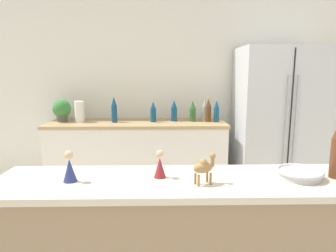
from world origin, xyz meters
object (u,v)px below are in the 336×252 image
(back_bottle_0, at_px, (153,112))
(wise_man_figurine_blue, at_px, (70,168))
(back_bottle_5, at_px, (114,110))
(camel_figurine, at_px, (204,167))
(fruit_bowl, at_px, (299,173))
(potted_plant, at_px, (62,110))
(wise_man_figurine_crimson, at_px, (160,166))
(refrigerator, at_px, (277,125))
(back_bottle_1, at_px, (216,111))
(back_bottle_2, at_px, (193,111))
(back_bottle_4, at_px, (204,110))
(back_bottle_3, at_px, (174,111))
(back_bottle_6, at_px, (208,110))
(paper_towel_roll, at_px, (80,112))

(back_bottle_0, xyz_separation_m, wise_man_figurine_blue, (-0.38, -1.98, -0.04))
(back_bottle_5, distance_m, camel_figurine, 2.16)
(fruit_bowl, bearing_deg, potted_plant, 133.94)
(fruit_bowl, distance_m, wise_man_figurine_crimson, 0.76)
(back_bottle_5, xyz_separation_m, fruit_bowl, (1.30, -1.93, -0.12))
(refrigerator, bearing_deg, back_bottle_1, 176.86)
(potted_plant, relative_size, camel_figurine, 1.63)
(back_bottle_0, relative_size, camel_figurine, 1.56)
(back_bottle_2, relative_size, wise_man_figurine_blue, 1.48)
(back_bottle_2, relative_size, back_bottle_5, 0.80)
(back_bottle_1, bearing_deg, back_bottle_4, 137.48)
(back_bottle_0, bearing_deg, back_bottle_4, 7.91)
(back_bottle_3, bearing_deg, back_bottle_6, -7.41)
(paper_towel_roll, xyz_separation_m, back_bottle_2, (1.33, 0.02, -0.01))
(paper_towel_roll, xyz_separation_m, camel_figurine, (1.18, -2.04, -0.02))
(refrigerator, bearing_deg, wise_man_figurine_crimson, -126.25)
(back_bottle_3, relative_size, wise_man_figurine_blue, 1.57)
(back_bottle_4, bearing_deg, refrigerator, -10.40)
(paper_towel_roll, height_order, back_bottle_1, back_bottle_1)
(refrigerator, bearing_deg, back_bottle_3, 174.33)
(wise_man_figurine_crimson, bearing_deg, camel_figurine, -24.80)
(back_bottle_5, xyz_separation_m, back_bottle_6, (1.10, 0.02, -0.01))
(back_bottle_6, bearing_deg, refrigerator, -4.80)
(back_bottle_2, xyz_separation_m, wise_man_figurine_crimson, (-0.38, -1.96, -0.05))
(refrigerator, height_order, back_bottle_4, refrigerator)
(back_bottle_0, distance_m, wise_man_figurine_blue, 2.02)
(fruit_bowl, relative_size, wise_man_figurine_crimson, 1.60)
(potted_plant, xyz_separation_m, wise_man_figurine_crimson, (1.17, -1.98, -0.07))
(back_bottle_2, distance_m, back_bottle_4, 0.16)
(back_bottle_1, bearing_deg, wise_man_figurine_crimson, -108.99)
(back_bottle_1, distance_m, back_bottle_4, 0.17)
(back_bottle_3, bearing_deg, back_bottle_4, 5.18)
(back_bottle_0, xyz_separation_m, back_bottle_6, (0.65, -0.00, 0.02))
(potted_plant, bearing_deg, wise_man_figurine_crimson, -59.38)
(potted_plant, relative_size, wise_man_figurine_blue, 1.55)
(back_bottle_1, height_order, wise_man_figurine_crimson, back_bottle_1)
(back_bottle_6, bearing_deg, back_bottle_3, 172.59)
(paper_towel_roll, bearing_deg, back_bottle_2, 1.06)
(back_bottle_2, bearing_deg, wise_man_figurine_crimson, -100.97)
(back_bottle_4, height_order, back_bottle_5, back_bottle_5)
(camel_figurine, height_order, wise_man_figurine_crimson, camel_figurine)
(back_bottle_5, relative_size, back_bottle_6, 1.08)
(back_bottle_2, height_order, camel_figurine, back_bottle_2)
(back_bottle_1, relative_size, wise_man_figurine_blue, 1.58)
(back_bottle_6, xyz_separation_m, wise_man_figurine_crimson, (-0.56, -1.93, -0.06))
(fruit_bowl, bearing_deg, wise_man_figurine_crimson, 178.12)
(wise_man_figurine_crimson, bearing_deg, back_bottle_4, 75.28)
(paper_towel_roll, height_order, back_bottle_0, back_bottle_0)
(back_bottle_4, height_order, fruit_bowl, back_bottle_4)
(camel_figurine, bearing_deg, potted_plant, 123.85)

